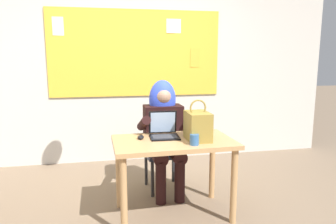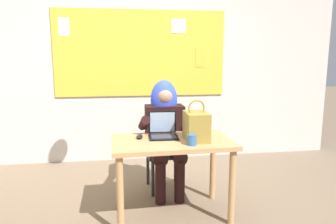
# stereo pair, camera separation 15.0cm
# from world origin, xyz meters

# --- Properties ---
(ground_plane) EXTENTS (24.00, 24.00, 0.00)m
(ground_plane) POSITION_xyz_m (0.00, 0.00, 0.00)
(ground_plane) COLOR #75604C
(wall_back_bulletin) EXTENTS (5.81, 1.96, 2.98)m
(wall_back_bulletin) POSITION_xyz_m (-0.00, 1.76, 1.50)
(wall_back_bulletin) COLOR beige
(wall_back_bulletin) RESTS_ON ground
(desk_main) EXTENTS (1.13, 0.70, 0.74)m
(desk_main) POSITION_xyz_m (0.17, -0.01, 0.63)
(desk_main) COLOR tan
(desk_main) RESTS_ON ground
(chair_at_desk) EXTENTS (0.45, 0.45, 0.90)m
(chair_at_desk) POSITION_xyz_m (0.17, 0.68, 0.50)
(chair_at_desk) COLOR #2D3347
(chair_at_desk) RESTS_ON ground
(person_costumed) EXTENTS (0.60, 0.61, 1.25)m
(person_costumed) POSITION_xyz_m (0.18, 0.55, 0.73)
(person_costumed) COLOR black
(person_costumed) RESTS_ON ground
(laptop) EXTENTS (0.28, 0.28, 0.24)m
(laptop) POSITION_xyz_m (0.10, 0.13, 0.79)
(laptop) COLOR black
(laptop) RESTS_ON desk_main
(computer_mouse) EXTENTS (0.07, 0.11, 0.03)m
(computer_mouse) POSITION_xyz_m (-0.13, 0.09, 0.76)
(computer_mouse) COLOR black
(computer_mouse) RESTS_ON desk_main
(handbag) EXTENTS (0.20, 0.30, 0.38)m
(handbag) POSITION_xyz_m (0.39, -0.05, 0.88)
(handbag) COLOR olive
(handbag) RESTS_ON desk_main
(coffee_mug) EXTENTS (0.08, 0.08, 0.09)m
(coffee_mug) POSITION_xyz_m (0.31, -0.21, 0.79)
(coffee_mug) COLOR #336099
(coffee_mug) RESTS_ON desk_main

